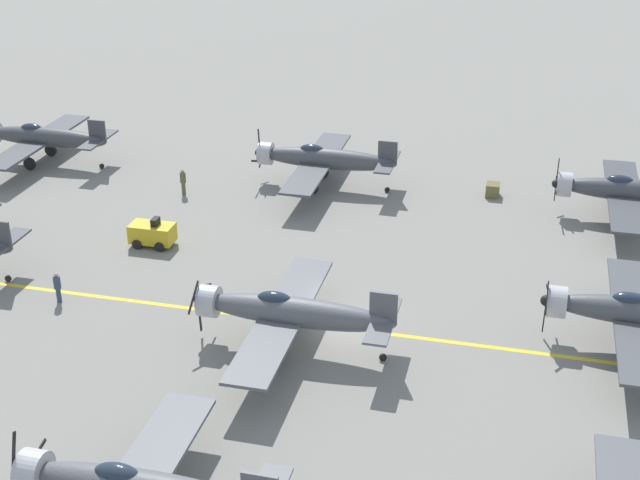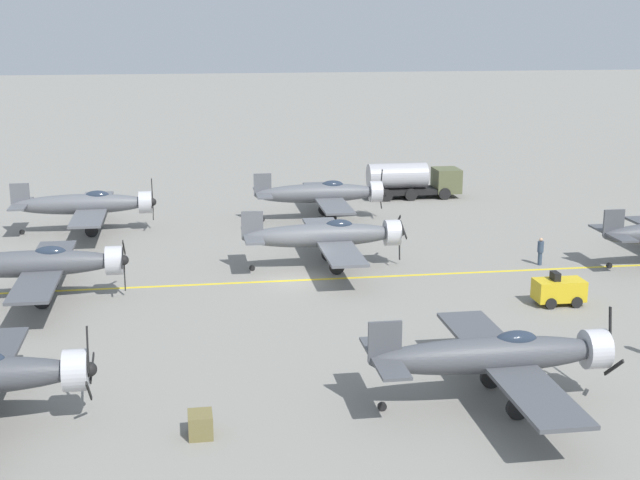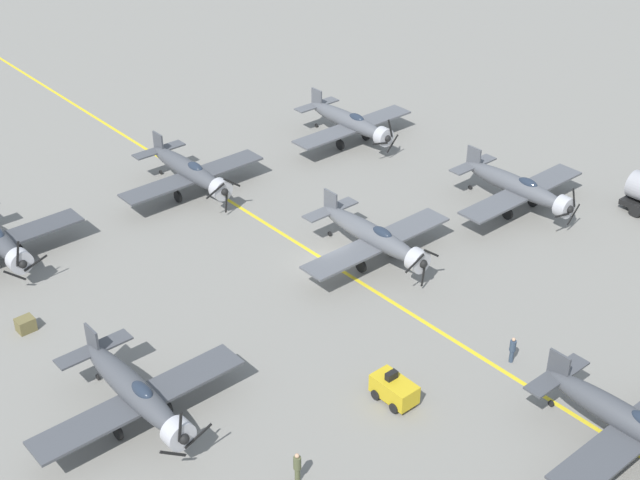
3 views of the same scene
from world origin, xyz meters
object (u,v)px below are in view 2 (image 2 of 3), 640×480
object	(u,v)px
fuel_tanker	(413,180)
supply_crate_by_tanker	(200,425)
tow_tractor	(559,290)
airplane_near_center	(37,264)
airplane_mid_left	(323,194)
airplane_near_left	(87,204)
airplane_mid_center	(327,236)
ground_crew_walking	(540,250)
airplane_mid_right	(497,355)

from	to	relation	value
fuel_tanker	supply_crate_by_tanker	distance (m)	45.88
tow_tractor	airplane_near_center	bearing A→B (deg)	-100.29
fuel_tanker	tow_tractor	size ratio (longest dim) A/B	3.08
airplane_mid_left	airplane_near_left	bearing A→B (deg)	-70.74
airplane_mid_center	supply_crate_by_tanker	bearing A→B (deg)	-3.76
airplane_near_left	supply_crate_by_tanker	size ratio (longest dim) A/B	11.29
airplane_mid_center	airplane_near_center	bearing A→B (deg)	-59.32
airplane_mid_left	tow_tractor	size ratio (longest dim) A/B	4.62
airplane_near_center	ground_crew_walking	world-z (taller)	airplane_near_center
airplane_mid_left	ground_crew_walking	size ratio (longest dim) A/B	6.98
airplane_mid_left	supply_crate_by_tanker	size ratio (longest dim) A/B	11.29
tow_tractor	ground_crew_walking	world-z (taller)	tow_tractor
airplane_mid_left	supply_crate_by_tanker	distance (m)	36.06
ground_crew_walking	supply_crate_by_tanker	bearing A→B (deg)	-46.54
airplane_near_left	fuel_tanker	world-z (taller)	airplane_near_left
airplane_mid_right	tow_tractor	xyz separation A→B (m)	(-11.49, 7.59, -1.22)
airplane_mid_left	ground_crew_walking	distance (m)	18.40
ground_crew_walking	tow_tractor	bearing A→B (deg)	-15.29
tow_tractor	ground_crew_walking	bearing A→B (deg)	164.71
airplane_near_center	tow_tractor	size ratio (longest dim) A/B	4.62
airplane_mid_left	fuel_tanker	world-z (taller)	airplane_mid_left
airplane_mid_right	tow_tractor	size ratio (longest dim) A/B	4.62
airplane_near_left	ground_crew_walking	xyz separation A→B (m)	(13.10, 28.29, -1.07)
airplane_mid_left	tow_tractor	bearing A→B (deg)	37.09
airplane_mid_right	fuel_tanker	world-z (taller)	airplane_mid_right
fuel_tanker	tow_tractor	distance (m)	29.30
airplane_near_left	tow_tractor	size ratio (longest dim) A/B	4.62
fuel_tanker	airplane_mid_right	bearing A→B (deg)	-10.08
airplane_near_center	airplane_mid_right	world-z (taller)	airplane_mid_right
tow_tractor	supply_crate_by_tanker	bearing A→B (deg)	-56.75
airplane_mid_center	supply_crate_by_tanker	xyz separation A→B (m)	(21.49, -8.15, -1.57)
supply_crate_by_tanker	airplane_near_left	bearing A→B (deg)	-167.96
airplane_mid_right	airplane_mid_left	bearing A→B (deg)	-176.50
airplane_mid_left	airplane_near_left	distance (m)	17.10
airplane_mid_left	airplane_mid_right	world-z (taller)	airplane_mid_right
airplane_near_left	airplane_mid_right	distance (m)	37.15
airplane_near_center	airplane_mid_left	size ratio (longest dim) A/B	1.00
airplane_mid_right	tow_tractor	bearing A→B (deg)	147.33
ground_crew_walking	supply_crate_by_tanker	size ratio (longest dim) A/B	1.62
ground_crew_walking	airplane_near_center	bearing A→B (deg)	-84.98
airplane_near_center	ground_crew_walking	xyz separation A→B (m)	(-2.58, 29.40, -1.07)
airplane_mid_center	ground_crew_walking	bearing A→B (deg)	100.92
airplane_mid_left	airplane_mid_center	bearing A→B (deg)	6.63
ground_crew_walking	airplane_mid_right	bearing A→B (deg)	-26.89
airplane_near_center	airplane_mid_right	bearing A→B (deg)	50.69
airplane_near_center	airplane_near_left	bearing A→B (deg)	176.43
airplane_near_center	ground_crew_walking	distance (m)	29.54
supply_crate_by_tanker	airplane_mid_right	bearing A→B (deg)	95.26
airplane_mid_left	supply_crate_by_tanker	bearing A→B (deg)	-1.56
airplane_mid_left	tow_tractor	xyz separation A→B (m)	(22.07, 9.19, -1.22)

